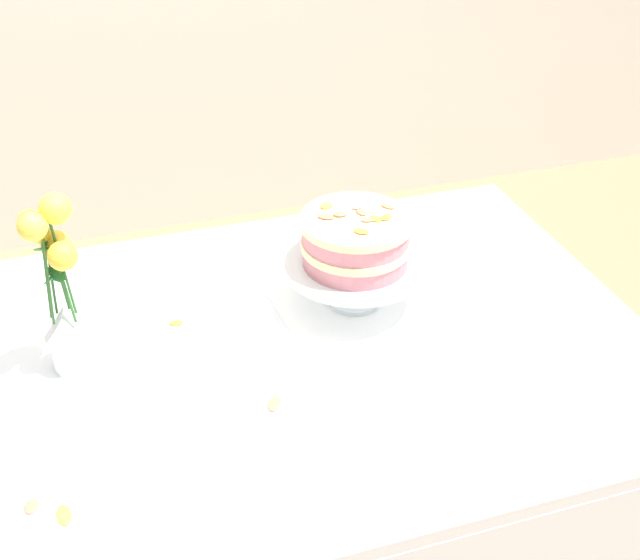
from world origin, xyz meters
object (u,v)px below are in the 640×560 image
layer_cake (356,240)px  flower_vase (60,291)px  dining_table (298,390)px  cake_stand (355,269)px

layer_cake → flower_vase: (-0.57, -0.03, 0.02)m
dining_table → layer_cake: 0.32m
cake_stand → layer_cake: (0.00, 0.00, 0.07)m
dining_table → flower_vase: 0.49m
layer_cake → dining_table: bearing=-141.9°
dining_table → layer_cake: (0.16, 0.13, 0.24)m
cake_stand → layer_cake: bearing=72.5°
dining_table → cake_stand: 0.27m
cake_stand → flower_vase: flower_vase is taller
dining_table → cake_stand: (0.16, 0.13, 0.18)m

